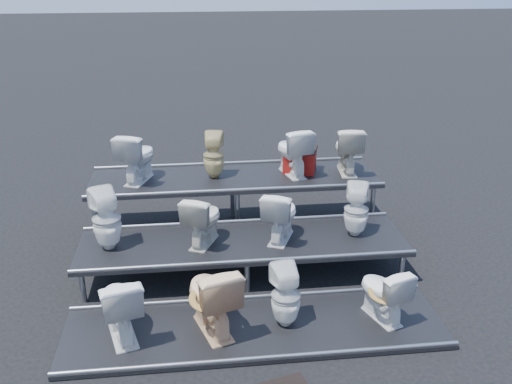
{
  "coord_description": "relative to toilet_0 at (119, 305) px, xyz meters",
  "views": [
    {
      "loc": [
        -0.61,
        -6.55,
        3.84
      ],
      "look_at": [
        0.18,
        0.1,
        1.09
      ],
      "focal_mm": 40.0,
      "sensor_mm": 36.0,
      "label": 1
    }
  ],
  "objects": [
    {
      "name": "toilet_6",
      "position": [
        1.93,
        1.3,
        0.36
      ],
      "size": [
        0.62,
        0.77,
        0.69
      ],
      "primitive_type": "imported",
      "rotation": [
        0.0,
        0.0,
        2.73
      ],
      "color": "white",
      "rests_on": "tier_mid"
    },
    {
      "name": "toilet_9",
      "position": [
        1.15,
        2.6,
        0.76
      ],
      "size": [
        0.34,
        0.35,
        0.68
      ],
      "primitive_type": "imported",
      "rotation": [
        0.0,
        0.0,
        3.01
      ],
      "color": "#CBB97D",
      "rests_on": "tier_back"
    },
    {
      "name": "red_crate",
      "position": [
        2.44,
        2.7,
        0.58
      ],
      "size": [
        0.56,
        0.5,
        0.33
      ],
      "primitive_type": "cube",
      "rotation": [
        0.0,
        0.0,
        -0.32
      ],
      "color": "#9C1111",
      "rests_on": "tier_back"
    },
    {
      "name": "toilet_10",
      "position": [
        2.31,
        2.6,
        0.78
      ],
      "size": [
        0.56,
        0.78,
        0.72
      ],
      "primitive_type": "imported",
      "rotation": [
        0.0,
        0.0,
        3.38
      ],
      "color": "white",
      "rests_on": "tier_back"
    },
    {
      "name": "toilet_11",
      "position": [
        3.14,
        2.6,
        0.77
      ],
      "size": [
        0.47,
        0.74,
        0.71
      ],
      "primitive_type": "imported",
      "rotation": [
        0.0,
        0.0,
        3.04
      ],
      "color": "beige",
      "rests_on": "tier_back"
    },
    {
      "name": "tier_front",
      "position": [
        1.44,
        0.0,
        -0.41
      ],
      "size": [
        4.2,
        1.2,
        0.06
      ],
      "primitive_type": "cube",
      "color": "black",
      "rests_on": "ground"
    },
    {
      "name": "toilet_4",
      "position": [
        -0.25,
        1.3,
        0.41
      ],
      "size": [
        0.47,
        0.47,
        0.79
      ],
      "primitive_type": "imported",
      "rotation": [
        0.0,
        0.0,
        3.54
      ],
      "color": "white",
      "rests_on": "tier_mid"
    },
    {
      "name": "toilet_2",
      "position": [
        1.79,
        0.0,
        -0.02
      ],
      "size": [
        0.37,
        0.37,
        0.72
      ],
      "primitive_type": "imported",
      "rotation": [
        0.0,
        0.0,
        3.27
      ],
      "color": "white",
      "rests_on": "tier_front"
    },
    {
      "name": "toilet_7",
      "position": [
        2.93,
        1.3,
        0.37
      ],
      "size": [
        0.4,
        0.41,
        0.71
      ],
      "primitive_type": "imported",
      "rotation": [
        0.0,
        0.0,
        2.83
      ],
      "color": "white",
      "rests_on": "tier_mid"
    },
    {
      "name": "toilet_8",
      "position": [
        0.06,
        2.6,
        0.78
      ],
      "size": [
        0.63,
        0.81,
        0.73
      ],
      "primitive_type": "imported",
      "rotation": [
        0.0,
        0.0,
        2.78
      ],
      "color": "white",
      "rests_on": "tier_back"
    },
    {
      "name": "ground",
      "position": [
        1.44,
        1.3,
        -0.44
      ],
      "size": [
        80.0,
        80.0,
        0.0
      ],
      "primitive_type": "plane",
      "color": "black",
      "rests_on": "ground"
    },
    {
      "name": "toilet_3",
      "position": [
        2.89,
        0.0,
        -0.05
      ],
      "size": [
        0.57,
        0.74,
        0.67
      ],
      "primitive_type": "imported",
      "rotation": [
        0.0,
        0.0,
        3.48
      ],
      "color": "white",
      "rests_on": "tier_front"
    },
    {
      "name": "tier_back",
      "position": [
        1.44,
        2.6,
        -0.01
      ],
      "size": [
        4.2,
        1.2,
        0.86
      ],
      "primitive_type": "cube",
      "color": "black",
      "rests_on": "ground"
    },
    {
      "name": "toilet_5",
      "position": [
        0.94,
        1.3,
        0.35
      ],
      "size": [
        0.61,
        0.75,
        0.67
      ],
      "primitive_type": "imported",
      "rotation": [
        0.0,
        0.0,
        2.71
      ],
      "color": "beige",
      "rests_on": "tier_mid"
    },
    {
      "name": "tier_mid",
      "position": [
        1.44,
        1.3,
        -0.21
      ],
      "size": [
        4.2,
        1.2,
        0.46
      ],
      "primitive_type": "cube",
      "color": "black",
      "rests_on": "ground"
    },
    {
      "name": "toilet_1",
      "position": [
        0.98,
        0.0,
        0.03
      ],
      "size": [
        0.69,
        0.92,
        0.83
      ],
      "primitive_type": "imported",
      "rotation": [
        0.0,
        0.0,
        3.45
      ],
      "color": "#E8BA8A",
      "rests_on": "tier_front"
    },
    {
      "name": "toilet_0",
      "position": [
        0.0,
        0.0,
        0.0
      ],
      "size": [
        0.61,
        0.84,
        0.77
      ],
      "primitive_type": "imported",
      "rotation": [
        0.0,
        0.0,
        3.41
      ],
      "color": "white",
      "rests_on": "tier_front"
    }
  ]
}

